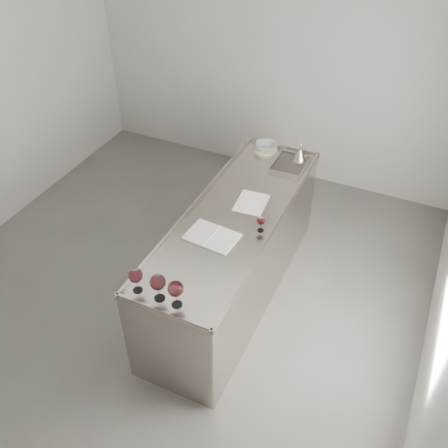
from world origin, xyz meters
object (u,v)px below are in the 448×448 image
at_px(wine_glass_middle, 158,283).
at_px(ceramic_bowl, 266,146).
at_px(wine_glass_right, 176,289).
at_px(wine_glass_left, 136,276).
at_px(counter, 234,255).
at_px(notebook, 212,236).
at_px(wine_glass_small, 261,221).
at_px(wine_funnel, 300,155).

height_order(wine_glass_middle, ceramic_bowl, wine_glass_middle).
xyz_separation_m(wine_glass_right, ceramic_bowl, (-0.19, 2.16, -0.11)).
distance_m(wine_glass_left, wine_glass_middle, 0.18).
height_order(counter, notebook, counter).
distance_m(counter, ceramic_bowl, 1.20).
relative_size(counter, ceramic_bowl, 11.78).
relative_size(counter, wine_glass_right, 11.22).
bearing_deg(wine_glass_middle, notebook, 86.71).
bearing_deg(notebook, wine_glass_small, 41.42).
bearing_deg(counter, wine_glass_small, -20.61).
relative_size(notebook, ceramic_bowl, 2.06).
height_order(wine_glass_right, ceramic_bowl, wine_glass_right).
bearing_deg(wine_glass_left, wine_glass_middle, 0.00).
xyz_separation_m(notebook, wine_funnel, (0.27, 1.39, 0.06)).
bearing_deg(notebook, wine_glass_middle, -88.39).
height_order(wine_glass_right, notebook, wine_glass_right).
height_order(counter, ceramic_bowl, ceramic_bowl).
xyz_separation_m(wine_glass_left, wine_glass_small, (0.54, 0.98, -0.04)).
height_order(wine_glass_left, wine_funnel, wine_funnel).
distance_m(ceramic_bowl, wine_funnel, 0.37).
relative_size(counter, wine_glass_small, 17.52).
bearing_deg(wine_glass_middle, ceramic_bowl, 91.32).
xyz_separation_m(wine_glass_small, ceramic_bowl, (-0.42, 1.18, -0.05)).
relative_size(counter, notebook, 5.71).
relative_size(wine_glass_small, notebook, 0.33).
bearing_deg(ceramic_bowl, wine_glass_right, -85.04).
relative_size(wine_glass_small, ceramic_bowl, 0.67).
height_order(wine_glass_small, ceramic_bowl, wine_glass_small).
height_order(ceramic_bowl, wine_funnel, wine_funnel).
distance_m(counter, wine_glass_right, 1.25).
relative_size(wine_glass_middle, ceramic_bowl, 1.07).
distance_m(counter, wine_glass_small, 0.64).
relative_size(wine_glass_middle, notebook, 0.52).
bearing_deg(ceramic_bowl, wine_glass_small, -70.65).
bearing_deg(wine_glass_small, counter, 159.39).
distance_m(counter, wine_glass_left, 1.27).
xyz_separation_m(counter, wine_glass_middle, (-0.09, -1.08, 0.62)).
bearing_deg(notebook, wine_glass_right, -77.77).
bearing_deg(wine_glass_right, counter, 92.49).
height_order(wine_glass_right, wine_glass_small, wine_glass_right).
xyz_separation_m(wine_glass_middle, wine_glass_small, (0.37, 0.98, -0.06)).
height_order(counter, wine_glass_middle, wine_glass_middle).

